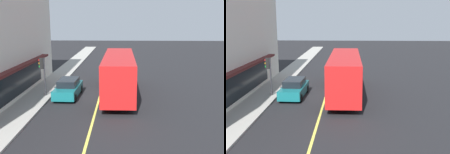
# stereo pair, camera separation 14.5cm
# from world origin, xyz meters

# --- Properties ---
(ground) EXTENTS (120.00, 120.00, 0.00)m
(ground) POSITION_xyz_m (0.00, 0.00, 0.00)
(ground) COLOR black
(sidewalk) EXTENTS (80.00, 2.43, 0.15)m
(sidewalk) POSITION_xyz_m (0.00, 5.28, 0.07)
(sidewalk) COLOR #9E9B93
(sidewalk) RESTS_ON ground
(lane_centre_stripe) EXTENTS (36.00, 0.16, 0.01)m
(lane_centre_stripe) POSITION_xyz_m (0.00, 0.00, 0.00)
(lane_centre_stripe) COLOR #D8D14C
(lane_centre_stripe) RESTS_ON ground
(bus) EXTENTS (11.13, 2.60, 3.50)m
(bus) POSITION_xyz_m (0.43, -1.63, 1.99)
(bus) COLOR red
(bus) RESTS_ON ground
(traffic_light) EXTENTS (0.30, 0.52, 3.20)m
(traffic_light) POSITION_xyz_m (-0.47, 4.75, 2.53)
(traffic_light) COLOR #2D2D33
(traffic_light) RESTS_ON sidewalk
(car_teal) EXTENTS (4.34, 1.93, 1.52)m
(car_teal) POSITION_xyz_m (-0.30, 2.67, 0.74)
(car_teal) COLOR #14666B
(car_teal) RESTS_ON ground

